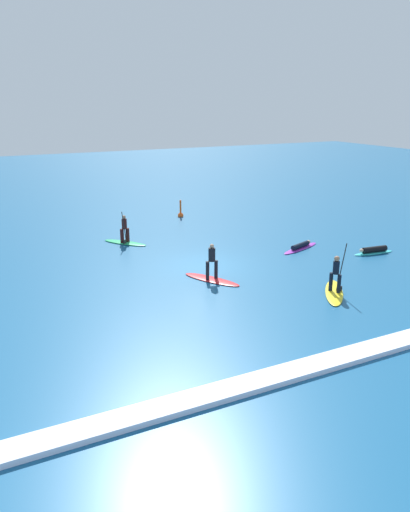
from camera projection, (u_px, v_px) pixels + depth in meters
ground_plane at (205, 265)px, 25.94m from camera, size 120.00×120.00×0.00m
surfer_on_green_board at (125, 237)px, 29.73m from camera, size 2.37×2.75×2.04m
surfer_on_teal_board at (374, 251)px, 27.83m from camera, size 2.55×0.84×0.41m
surfer_on_red_board at (212, 271)px, 23.65m from camera, size 2.14×3.07×1.81m
surfer_on_yellow_board at (335, 286)px, 22.08m from camera, size 2.58×2.97×2.32m
surfer_on_purple_board at (301, 247)px, 28.74m from camera, size 3.22×1.68×0.36m
marker_buoy at (181, 214)px, 36.50m from camera, size 0.42×0.42×1.35m
wave_crest at (350, 355)px, 16.61m from camera, size 23.60×0.90×0.18m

